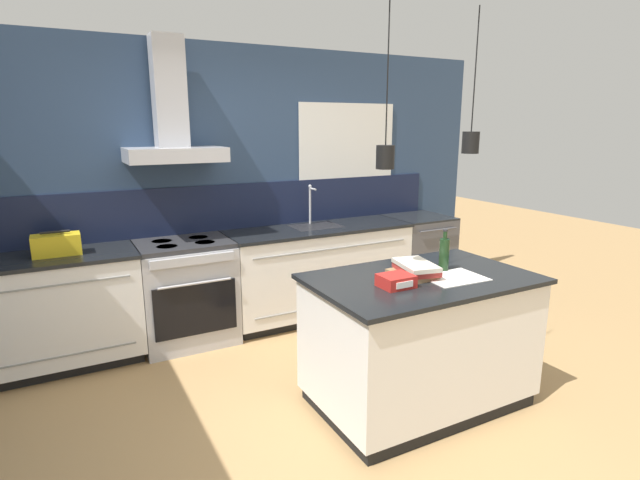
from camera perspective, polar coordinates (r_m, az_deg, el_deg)
ground_plane at (r=3.48m, az=2.11°, el=-19.73°), size 16.00×16.00×0.00m
wall_back at (r=4.78m, az=-10.21°, el=6.48°), size 5.60×2.19×2.60m
counter_run_left at (r=4.46m, az=-29.00°, el=-7.31°), size 1.42×0.64×0.91m
counter_run_sink at (r=4.98m, az=-0.18°, el=-3.55°), size 1.85×0.64×1.31m
oven_range at (r=4.54m, az=-15.01°, el=-5.77°), size 0.79×0.66×0.91m
dishwasher at (r=5.64m, az=10.98°, el=-1.87°), size 0.63×0.65×0.91m
kitchen_island at (r=3.52m, az=11.25°, el=-11.14°), size 1.47×0.93×0.91m
bottle_on_island at (r=3.49m, az=14.00°, el=-1.54°), size 0.07×0.07×0.29m
book_stack at (r=3.35m, az=10.80°, el=-3.30°), size 0.28×0.37×0.09m
red_supply_box at (r=3.11m, az=8.69°, el=-4.64°), size 0.20×0.18×0.08m
paper_pile at (r=3.38m, az=15.03°, el=-4.17°), size 0.40×0.32×0.01m
yellow_toolbox at (r=4.31m, az=-27.90°, el=-0.48°), size 0.34×0.18×0.19m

